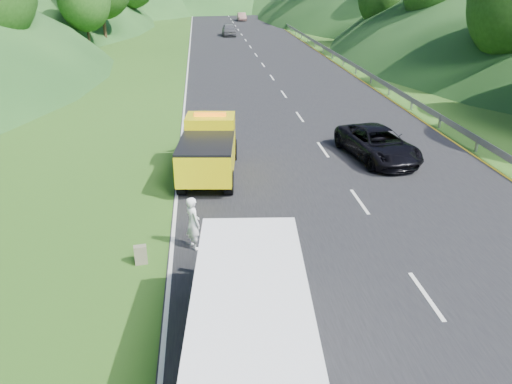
{
  "coord_description": "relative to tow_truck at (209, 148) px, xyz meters",
  "views": [
    {
      "loc": [
        -2.75,
        -12.53,
        8.0
      ],
      "look_at": [
        -1.11,
        2.45,
        1.3
      ],
      "focal_mm": 35.0,
      "sensor_mm": 36.0,
      "label": 1
    }
  ],
  "objects": [
    {
      "name": "dist_car_a",
      "position": [
        3.78,
        49.4,
        -1.19
      ],
      "size": [
        1.81,
        4.5,
        1.53
      ],
      "primitive_type": "imported",
      "color": "#444449",
      "rests_on": "ground"
    },
    {
      "name": "dist_car_b",
      "position": [
        7.27,
        71.19,
        -1.19
      ],
      "size": [
        1.38,
        3.97,
        1.31
      ],
      "primitive_type": "imported",
      "color": "brown",
      "rests_on": "ground"
    },
    {
      "name": "tree_line_right",
      "position": [
        25.55,
        52.64,
        -1.19
      ],
      "size": [
        14.0,
        140.0,
        14.0
      ],
      "primitive_type": null,
      "color": "#2A5719",
      "rests_on": "ground"
    },
    {
      "name": "woman",
      "position": [
        -0.64,
        -6.1,
        -1.19
      ],
      "size": [
        0.7,
        0.77,
        1.73
      ],
      "primitive_type": "imported",
      "rotation": [
        0.0,
        0.0,
        2.04
      ],
      "color": "white",
      "rests_on": "ground"
    },
    {
      "name": "passing_suv",
      "position": [
        7.74,
        1.2,
        -1.19
      ],
      "size": [
        3.17,
        5.42,
        1.42
      ],
      "primitive_type": "imported",
      "rotation": [
        0.0,
        0.0,
        0.17
      ],
      "color": "black",
      "rests_on": "ground"
    },
    {
      "name": "ground",
      "position": [
        2.55,
        -7.36,
        -1.19
      ],
      "size": [
        320.0,
        320.0,
        0.0
      ],
      "primitive_type": "plane",
      "color": "#38661E",
      "rests_on": "ground"
    },
    {
      "name": "suitcase",
      "position": [
        -2.21,
        -6.86,
        -0.9
      ],
      "size": [
        0.4,
        0.26,
        0.6
      ],
      "primitive_type": "cube",
      "rotation": [
        0.0,
        0.0,
        0.15
      ],
      "color": "#68644E",
      "rests_on": "ground"
    },
    {
      "name": "tree_line_left",
      "position": [
        -16.45,
        52.64,
        -1.19
      ],
      "size": [
        14.0,
        140.0,
        14.0
      ],
      "primitive_type": null,
      "color": "#2A5719",
      "rests_on": "ground"
    },
    {
      "name": "child",
      "position": [
        -0.35,
        -7.83,
        -1.19
      ],
      "size": [
        0.59,
        0.56,
        0.95
      ],
      "primitive_type": "imported",
      "rotation": [
        0.0,
        0.0,
        -0.61
      ],
      "color": "tan",
      "rests_on": "ground"
    },
    {
      "name": "road_surface",
      "position": [
        5.55,
        32.64,
        -1.18
      ],
      "size": [
        14.0,
        200.0,
        0.02
      ],
      "primitive_type": "cube",
      "color": "black",
      "rests_on": "ground"
    },
    {
      "name": "tow_truck",
      "position": [
        0.0,
        0.0,
        0.0
      ],
      "size": [
        2.69,
        5.87,
        2.44
      ],
      "rotation": [
        0.0,
        0.0,
        -0.11
      ],
      "color": "black",
      "rests_on": "ground"
    },
    {
      "name": "hills_backdrop",
      "position": [
        9.05,
        127.34,
        -1.19
      ],
      "size": [
        201.0,
        288.6,
        44.0
      ],
      "primitive_type": null,
      "color": "#2D5B23",
      "rests_on": "ground"
    },
    {
      "name": "worker",
      "position": [
        1.55,
        -11.86,
        -1.19
      ],
      "size": [
        1.22,
        1.02,
        1.63
      ],
      "primitive_type": "imported",
      "rotation": [
        0.0,
        0.0,
        0.48
      ],
      "color": "#222327",
      "rests_on": "ground"
    },
    {
      "name": "guardrail",
      "position": [
        12.85,
        45.14,
        -1.19
      ],
      "size": [
        0.06,
        140.0,
        1.52
      ],
      "primitive_type": "cube",
      "color": "gray",
      "rests_on": "ground"
    },
    {
      "name": "white_van",
      "position": [
        0.59,
        -11.72,
        0.21
      ],
      "size": [
        3.81,
        7.19,
        2.48
      ],
      "rotation": [
        0.0,
        0.0,
        -0.08
      ],
      "color": "black",
      "rests_on": "ground"
    }
  ]
}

